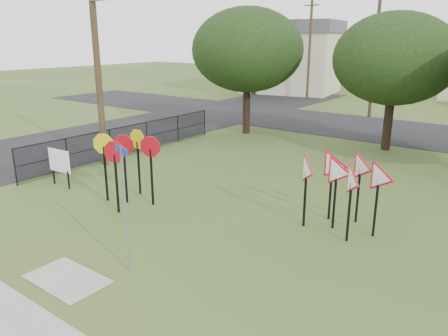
# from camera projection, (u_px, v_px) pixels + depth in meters

# --- Properties ---
(ground) EXTENTS (140.00, 140.00, 0.00)m
(ground) POSITION_uv_depth(u_px,v_px,m) (142.00, 243.00, 12.23)
(ground) COLOR #354E1D
(street_left) EXTENTS (8.00, 50.00, 0.02)m
(street_left) POSITION_uv_depth(u_px,v_px,m) (129.00, 131.00, 26.80)
(street_left) COLOR black
(street_left) RESTS_ON ground
(street_far) EXTENTS (60.00, 8.00, 0.02)m
(street_far) POSITION_uv_depth(u_px,v_px,m) (378.00, 129.00, 27.52)
(street_far) COLOR black
(street_far) RESTS_ON ground
(curb_pad) EXTENTS (2.00, 1.20, 0.02)m
(curb_pad) POSITION_uv_depth(u_px,v_px,m) (67.00, 279.00, 10.39)
(curb_pad) COLOR gray
(curb_pad) RESTS_ON ground
(street_name_sign) EXTENTS (0.63, 0.22, 3.15)m
(street_name_sign) POSITION_uv_depth(u_px,v_px,m) (125.00, 202.00, 10.32)
(street_name_sign) COLOR gray
(street_name_sign) RESTS_ON ground
(stop_sign_cluster) EXTENTS (2.26, 1.86, 2.44)m
(stop_sign_cluster) POSITION_uv_depth(u_px,v_px,m) (126.00, 152.00, 14.75)
(stop_sign_cluster) COLOR black
(stop_sign_cluster) RESTS_ON ground
(yield_sign_cluster) EXTENTS (2.80, 2.09, 2.30)m
(yield_sign_cluster) POSITION_uv_depth(u_px,v_px,m) (344.00, 175.00, 12.71)
(yield_sign_cluster) COLOR black
(yield_sign_cluster) RESTS_ON ground
(info_board) EXTENTS (1.17, 0.12, 1.47)m
(info_board) POSITION_uv_depth(u_px,v_px,m) (59.00, 162.00, 16.65)
(info_board) COLOR black
(info_board) RESTS_ON ground
(utility_pole_main) EXTENTS (3.55, 0.33, 10.00)m
(utility_pole_main) POSITION_uv_depth(u_px,v_px,m) (97.00, 46.00, 18.35)
(utility_pole_main) COLOR #483621
(utility_pole_main) RESTS_ON ground
(far_pole_a) EXTENTS (1.40, 0.24, 9.00)m
(far_pole_a) POSITION_uv_depth(u_px,v_px,m) (375.00, 52.00, 30.42)
(far_pole_a) COLOR #483621
(far_pole_a) RESTS_ON ground
(far_pole_c) EXTENTS (1.40, 0.24, 9.00)m
(far_pole_c) POSITION_uv_depth(u_px,v_px,m) (310.00, 48.00, 39.63)
(far_pole_c) COLOR #483621
(far_pole_c) RESTS_ON ground
(fence_run) EXTENTS (0.05, 11.55, 1.50)m
(fence_run) POSITION_uv_depth(u_px,v_px,m) (129.00, 140.00, 21.17)
(fence_run) COLOR black
(fence_run) RESTS_ON ground
(house_left) EXTENTS (10.58, 8.88, 7.20)m
(house_left) POSITION_uv_depth(u_px,v_px,m) (291.00, 57.00, 45.27)
(house_left) COLOR beige
(house_left) RESTS_ON ground
(tree_near_left) EXTENTS (6.40, 6.40, 7.27)m
(tree_near_left) POSITION_uv_depth(u_px,v_px,m) (247.00, 50.00, 25.01)
(tree_near_left) COLOR black
(tree_near_left) RESTS_ON ground
(tree_near_mid) EXTENTS (6.00, 6.00, 6.80)m
(tree_near_mid) POSITION_uv_depth(u_px,v_px,m) (395.00, 59.00, 21.25)
(tree_near_mid) COLOR black
(tree_near_mid) RESTS_ON ground
(tree_far_left) EXTENTS (6.80, 6.80, 7.73)m
(tree_far_left) POSITION_uv_depth(u_px,v_px,m) (254.00, 42.00, 42.93)
(tree_far_left) COLOR black
(tree_far_left) RESTS_ON ground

